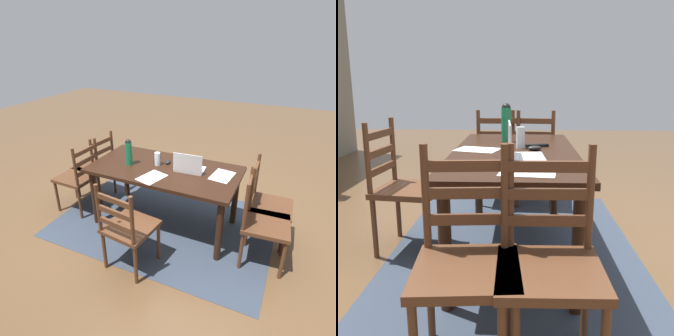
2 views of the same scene
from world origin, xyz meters
TOP-DOWN VIEW (x-y plane):
  - ground_plane at (0.00, 0.00)m, footprint 14.00×14.00m
  - area_rug at (0.00, 0.00)m, footprint 2.54×1.76m
  - dining_table at (0.00, 0.00)m, footprint 1.68×0.85m
  - chair_far_head at (0.00, 0.80)m, footprint 0.49×0.49m
  - chair_left_near at (-1.13, -0.17)m, footprint 0.45×0.45m
  - chair_right_far at (1.13, 0.17)m, footprint 0.45×0.45m
  - chair_right_near at (1.13, -0.17)m, footprint 0.48×0.48m
  - chair_left_far at (-1.13, 0.17)m, footprint 0.47×0.47m
  - laptop at (-0.28, -0.03)m, footprint 0.33×0.24m
  - water_bottle at (0.41, 0.08)m, footprint 0.08×0.08m
  - drinking_glass at (0.11, -0.04)m, footprint 0.07×0.07m
  - computer_mouse at (0.02, -0.14)m, footprint 0.08×0.11m
  - tv_remote at (0.17, -0.16)m, footprint 0.09×0.18m
  - paper_stack_left at (0.02, 0.26)m, footprint 0.28×0.34m
  - paper_stack_right at (-0.64, -0.08)m, footprint 0.24×0.32m

SIDE VIEW (x-z plane):
  - ground_plane at x=0.00m, z-range 0.00..0.00m
  - area_rug at x=0.00m, z-range 0.00..0.01m
  - chair_far_head at x=0.00m, z-range -0.01..0.94m
  - chair_left_near at x=-1.13m, z-range -0.01..0.94m
  - chair_right_far at x=1.13m, z-range -0.01..0.94m
  - chair_right_near at x=1.13m, z-range -0.01..0.94m
  - chair_left_far at x=-1.13m, z-range -0.01..0.94m
  - dining_table at x=0.00m, z-range 0.28..1.02m
  - paper_stack_left at x=0.02m, z-range 0.74..0.75m
  - paper_stack_right at x=-0.64m, z-range 0.74..0.75m
  - tv_remote at x=0.17m, z-range 0.74..0.76m
  - computer_mouse at x=0.02m, z-range 0.74..0.78m
  - laptop at x=-0.28m, z-range 0.69..0.91m
  - drinking_glass at x=0.11m, z-range 0.74..0.90m
  - water_bottle at x=0.41m, z-range 0.75..1.05m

